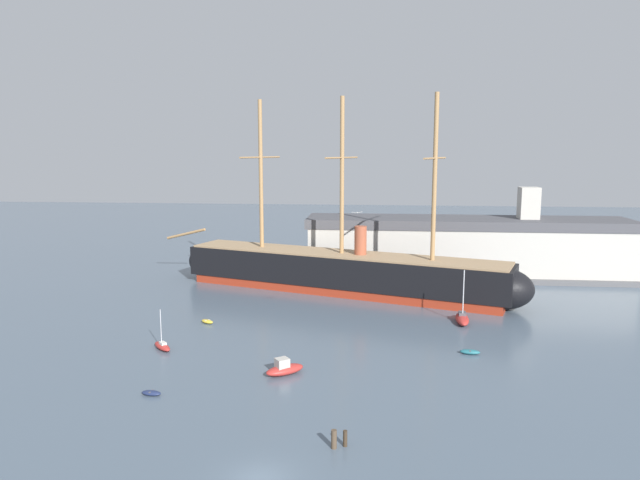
{
  "coord_description": "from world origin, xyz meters",
  "views": [
    {
      "loc": [
        7.56,
        -35.17,
        21.59
      ],
      "look_at": [
        0.43,
        35.93,
        10.63
      ],
      "focal_mm": 32.67,
      "sensor_mm": 36.0,
      "label": 1
    }
  ],
  "objects_px": {
    "sailboat_mid_left": "(162,346)",
    "sailboat_alongside_stern": "(462,318)",
    "dinghy_mid_right": "(470,352)",
    "mooring_piling_left_pair": "(334,439)",
    "mooring_piling_nearest": "(345,438)",
    "seagull_in_flight": "(357,212)",
    "tall_ship": "(341,271)",
    "motorboat_near_centre": "(284,369)",
    "dinghy_foreground_left": "(151,393)",
    "dinghy_alongside_bow": "(207,321)",
    "dockside_warehouse_right": "(466,247)"
  },
  "relations": [
    {
      "from": "sailboat_mid_left",
      "to": "sailboat_alongside_stern",
      "type": "relative_size",
      "value": 0.65
    },
    {
      "from": "dinghy_mid_right",
      "to": "mooring_piling_left_pair",
      "type": "relative_size",
      "value": 1.55
    },
    {
      "from": "mooring_piling_nearest",
      "to": "seagull_in_flight",
      "type": "height_order",
      "value": "seagull_in_flight"
    },
    {
      "from": "sailboat_alongside_stern",
      "to": "seagull_in_flight",
      "type": "relative_size",
      "value": 5.66
    },
    {
      "from": "tall_ship",
      "to": "motorboat_near_centre",
      "type": "xyz_separation_m",
      "value": [
        -3.39,
        -34.22,
        -2.64
      ]
    },
    {
      "from": "tall_ship",
      "to": "motorboat_near_centre",
      "type": "height_order",
      "value": "tall_ship"
    },
    {
      "from": "dinghy_foreground_left",
      "to": "dinghy_alongside_bow",
      "type": "distance_m",
      "value": 22.01
    },
    {
      "from": "seagull_in_flight",
      "to": "dinghy_alongside_bow",
      "type": "bearing_deg",
      "value": 156.96
    },
    {
      "from": "dinghy_mid_right",
      "to": "mooring_piling_left_pair",
      "type": "bearing_deg",
      "value": -121.31
    },
    {
      "from": "dinghy_mid_right",
      "to": "dinghy_alongside_bow",
      "type": "relative_size",
      "value": 1.07
    },
    {
      "from": "dinghy_alongside_bow",
      "to": "mooring_piling_nearest",
      "type": "height_order",
      "value": "mooring_piling_nearest"
    },
    {
      "from": "mooring_piling_left_pair",
      "to": "dockside_warehouse_right",
      "type": "height_order",
      "value": "dockside_warehouse_right"
    },
    {
      "from": "tall_ship",
      "to": "motorboat_near_centre",
      "type": "relative_size",
      "value": 14.2
    },
    {
      "from": "motorboat_near_centre",
      "to": "seagull_in_flight",
      "type": "xyz_separation_m",
      "value": [
        6.64,
        7.81,
        14.56
      ]
    },
    {
      "from": "dinghy_foreground_left",
      "to": "dockside_warehouse_right",
      "type": "xyz_separation_m",
      "value": [
        35.29,
        54.35,
        4.83
      ]
    },
    {
      "from": "dinghy_alongside_bow",
      "to": "sailboat_mid_left",
      "type": "bearing_deg",
      "value": -101.59
    },
    {
      "from": "seagull_in_flight",
      "to": "mooring_piling_left_pair",
      "type": "bearing_deg",
      "value": -91.96
    },
    {
      "from": "dinghy_foreground_left",
      "to": "dockside_warehouse_right",
      "type": "distance_m",
      "value": 64.98
    },
    {
      "from": "dinghy_mid_right",
      "to": "dockside_warehouse_right",
      "type": "height_order",
      "value": "dockside_warehouse_right"
    },
    {
      "from": "tall_ship",
      "to": "mooring_piling_nearest",
      "type": "bearing_deg",
      "value": -86.02
    },
    {
      "from": "dinghy_foreground_left",
      "to": "mooring_piling_nearest",
      "type": "height_order",
      "value": "mooring_piling_nearest"
    },
    {
      "from": "motorboat_near_centre",
      "to": "sailboat_mid_left",
      "type": "relative_size",
      "value": 0.94
    },
    {
      "from": "motorboat_near_centre",
      "to": "dinghy_alongside_bow",
      "type": "distance_m",
      "value": 20.22
    },
    {
      "from": "dinghy_foreground_left",
      "to": "sailboat_mid_left",
      "type": "xyz_separation_m",
      "value": [
        -3.49,
        11.89,
        0.16
      ]
    },
    {
      "from": "dinghy_mid_right",
      "to": "mooring_piling_nearest",
      "type": "distance_m",
      "value": 24.32
    },
    {
      "from": "tall_ship",
      "to": "mooring_piling_left_pair",
      "type": "bearing_deg",
      "value": -87.0
    },
    {
      "from": "dinghy_mid_right",
      "to": "sailboat_mid_left",
      "type": "bearing_deg",
      "value": -176.9
    },
    {
      "from": "tall_ship",
      "to": "dinghy_alongside_bow",
      "type": "distance_m",
      "value": 24.39
    },
    {
      "from": "motorboat_near_centre",
      "to": "dinghy_mid_right",
      "type": "relative_size",
      "value": 1.9
    },
    {
      "from": "tall_ship",
      "to": "seagull_in_flight",
      "type": "xyz_separation_m",
      "value": [
        3.25,
        -26.41,
        11.92
      ]
    },
    {
      "from": "tall_ship",
      "to": "sailboat_mid_left",
      "type": "xyz_separation_m",
      "value": [
        -17.92,
        -28.36,
        -2.85
      ]
    },
    {
      "from": "dinghy_foreground_left",
      "to": "motorboat_near_centre",
      "type": "xyz_separation_m",
      "value": [
        11.04,
        6.03,
        0.37
      ]
    },
    {
      "from": "sailboat_mid_left",
      "to": "dinghy_foreground_left",
      "type": "bearing_deg",
      "value": -73.66
    },
    {
      "from": "dinghy_foreground_left",
      "to": "sailboat_mid_left",
      "type": "relative_size",
      "value": 0.43
    },
    {
      "from": "sailboat_alongside_stern",
      "to": "dockside_warehouse_right",
      "type": "distance_m",
      "value": 29.64
    },
    {
      "from": "dinghy_foreground_left",
      "to": "dockside_warehouse_right",
      "type": "height_order",
      "value": "dockside_warehouse_right"
    },
    {
      "from": "dinghy_alongside_bow",
      "to": "mooring_piling_nearest",
      "type": "distance_m",
      "value": 34.99
    },
    {
      "from": "tall_ship",
      "to": "dinghy_alongside_bow",
      "type": "xyz_separation_m",
      "value": [
        -15.85,
        -18.29,
        -3.0
      ]
    },
    {
      "from": "sailboat_mid_left",
      "to": "mooring_piling_left_pair",
      "type": "distance_m",
      "value": 28.31
    },
    {
      "from": "tall_ship",
      "to": "mooring_piling_left_pair",
      "type": "relative_size",
      "value": 41.8
    },
    {
      "from": "sailboat_alongside_stern",
      "to": "dockside_warehouse_right",
      "type": "relative_size",
      "value": 0.12
    },
    {
      "from": "dinghy_mid_right",
      "to": "motorboat_near_centre",
      "type": "bearing_deg",
      "value": -157.95
    },
    {
      "from": "dinghy_alongside_bow",
      "to": "seagull_in_flight",
      "type": "xyz_separation_m",
      "value": [
        19.1,
        -8.12,
        14.92
      ]
    },
    {
      "from": "sailboat_alongside_stern",
      "to": "mooring_piling_left_pair",
      "type": "relative_size",
      "value": 4.83
    },
    {
      "from": "sailboat_mid_left",
      "to": "mooring_piling_left_pair",
      "type": "height_order",
      "value": "sailboat_mid_left"
    },
    {
      "from": "dinghy_alongside_bow",
      "to": "motorboat_near_centre",
      "type": "bearing_deg",
      "value": -51.97
    },
    {
      "from": "sailboat_mid_left",
      "to": "dockside_warehouse_right",
      "type": "distance_m",
      "value": 57.69
    },
    {
      "from": "sailboat_mid_left",
      "to": "dockside_warehouse_right",
      "type": "xyz_separation_m",
      "value": [
        38.78,
        42.46,
        4.67
      ]
    },
    {
      "from": "sailboat_alongside_stern",
      "to": "dockside_warehouse_right",
      "type": "xyz_separation_m",
      "value": [
        4.54,
        28.95,
        4.47
      ]
    },
    {
      "from": "dinghy_mid_right",
      "to": "mooring_piling_nearest",
      "type": "height_order",
      "value": "mooring_piling_nearest"
    }
  ]
}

